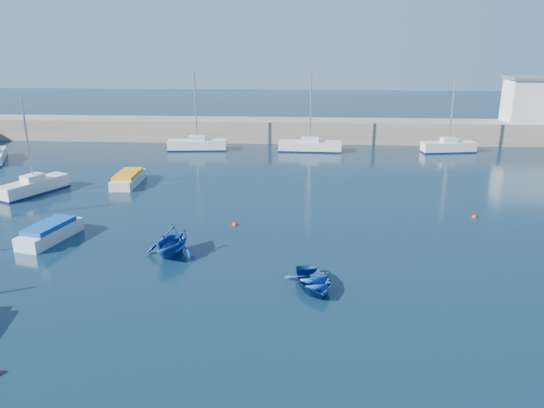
# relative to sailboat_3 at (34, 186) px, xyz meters

# --- Properties ---
(ground) EXTENTS (220.00, 220.00, 0.00)m
(ground) POSITION_rel_sailboat_3_xyz_m (21.32, -21.74, -0.63)
(ground) COLOR #0C2336
(ground) RESTS_ON ground
(back_wall) EXTENTS (96.00, 4.50, 2.60)m
(back_wall) POSITION_rel_sailboat_3_xyz_m (21.32, 24.26, 0.67)
(back_wall) COLOR gray
(back_wall) RESTS_ON ground
(sailboat_3) EXTENTS (4.06, 6.02, 7.91)m
(sailboat_3) POSITION_rel_sailboat_3_xyz_m (0.00, 0.00, 0.00)
(sailboat_3) COLOR silver
(sailboat_3) RESTS_ON ground
(sailboat_5) EXTENTS (6.75, 2.47, 8.74)m
(sailboat_5) POSITION_rel_sailboat_3_xyz_m (10.15, 18.05, 0.01)
(sailboat_5) COLOR silver
(sailboat_5) RESTS_ON ground
(sailboat_6) EXTENTS (7.07, 2.20, 9.16)m
(sailboat_6) POSITION_rel_sailboat_3_xyz_m (23.00, 18.26, -0.02)
(sailboat_6) COLOR silver
(sailboat_6) RESTS_ON ground
(sailboat_7) EXTENTS (6.12, 2.62, 7.97)m
(sailboat_7) POSITION_rel_sailboat_3_xyz_m (38.51, 18.60, 0.02)
(sailboat_7) COLOR silver
(sailboat_7) RESTS_ON ground
(motorboat_1) EXTENTS (2.68, 4.94, 1.15)m
(motorboat_1) POSITION_rel_sailboat_3_xyz_m (6.15, -10.15, -0.10)
(motorboat_1) COLOR silver
(motorboat_1) RESTS_ON ground
(motorboat_2) EXTENTS (1.90, 5.18, 1.06)m
(motorboat_2) POSITION_rel_sailboat_3_xyz_m (6.89, 3.32, -0.14)
(motorboat_2) COLOR silver
(motorboat_2) RESTS_ON ground
(dinghy_center) EXTENTS (3.40, 4.13, 0.75)m
(dinghy_center) POSITION_rel_sailboat_3_xyz_m (22.92, -15.91, -0.26)
(dinghy_center) COLOR navy
(dinghy_center) RESTS_ON ground
(dinghy_left) EXTENTS (3.83, 4.20, 1.89)m
(dinghy_left) POSITION_rel_sailboat_3_xyz_m (14.58, -12.13, 0.31)
(dinghy_left) COLOR navy
(dinghy_left) RESTS_ON ground
(buoy_1) EXTENTS (0.38, 0.38, 0.38)m
(buoy_1) POSITION_rel_sailboat_3_xyz_m (34.76, -3.96, -0.63)
(buoy_1) COLOR red
(buoy_1) RESTS_ON ground
(buoy_3) EXTENTS (0.41, 0.41, 0.41)m
(buoy_3) POSITION_rel_sailboat_3_xyz_m (17.63, -6.65, -0.63)
(buoy_3) COLOR red
(buoy_3) RESTS_ON ground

